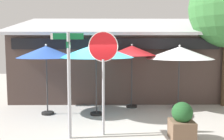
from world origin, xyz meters
TOP-DOWN VIEW (x-y plane):
  - ground_plane at (0.00, 0.00)m, footprint 28.00×28.00m
  - cafe_building at (0.25, 4.89)m, footprint 9.51×5.38m
  - street_sign_post at (-1.09, -1.18)m, footprint 0.84×0.78m
  - stop_sign at (-0.19, -0.94)m, footprint 0.81×0.16m
  - patio_umbrella_royal_blue_left at (-2.25, 1.16)m, footprint 2.04×2.04m
  - patio_umbrella_teal_center at (-0.48, 1.06)m, footprint 2.65×2.65m
  - patio_umbrella_crimson_right at (0.87, 2.14)m, footprint 1.92×1.92m
  - patio_umbrella_ivory_far_right at (2.71, 1.97)m, footprint 2.59×2.59m
  - sidewalk_planter at (1.89, -1.29)m, footprint 0.62×0.62m

SIDE VIEW (x-z plane):
  - ground_plane at x=0.00m, z-range -0.10..0.00m
  - sidewalk_planter at x=1.89m, z-range -0.03..0.97m
  - cafe_building at x=0.25m, z-range -0.49..3.58m
  - street_sign_post at x=-1.09m, z-range 0.31..3.12m
  - stop_sign at x=-0.19m, z-range 0.59..3.44m
  - patio_umbrella_ivory_far_right at x=2.71m, z-range 0.93..3.44m
  - patio_umbrella_royal_blue_left at x=-2.25m, z-range 0.97..3.50m
  - patio_umbrella_crimson_right at x=0.87m, z-range 0.98..3.52m
  - patio_umbrella_teal_center at x=-0.48m, z-range 0.98..3.59m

